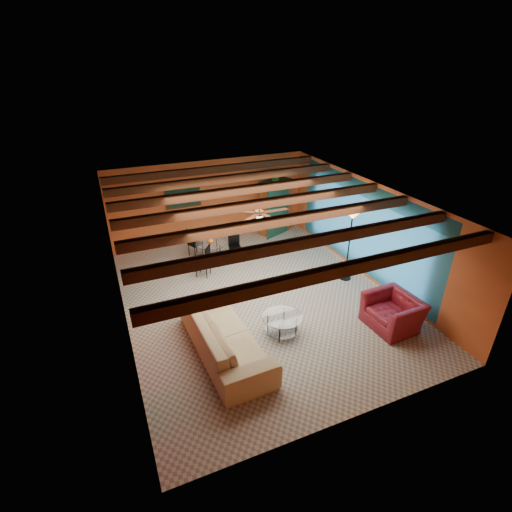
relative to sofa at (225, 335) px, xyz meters
name	(u,v)px	position (x,y,z in m)	size (l,w,h in m)	color
room	(258,211)	(1.44, 1.64, 1.94)	(6.52, 8.01, 2.71)	#9C978B
sofa	(225,335)	(0.00, 0.00, 0.00)	(2.90, 1.13, 0.85)	tan
armchair	(393,312)	(3.80, -0.68, -0.05)	(1.16, 1.01, 0.75)	maroon
coffee_table	(282,324)	(1.36, 0.07, -0.19)	(0.90, 0.90, 0.46)	silver
dining_table	(211,249)	(0.90, 3.87, 0.04)	(1.77, 1.77, 0.92)	silver
armoire	(275,208)	(3.64, 5.23, 0.49)	(1.04, 0.51, 1.82)	brown
floor_lamp	(349,246)	(4.09, 1.54, 0.59)	(0.41, 0.41, 2.03)	black
ceiling_fan	(259,213)	(1.44, 1.53, 1.94)	(1.50, 1.50, 0.44)	#472614
painting	(183,196)	(0.54, 5.49, 1.23)	(1.05, 0.03, 0.65)	black
potted_plant	(276,175)	(3.64, 5.23, 1.64)	(0.43, 0.37, 0.47)	#26661E
vase	(210,232)	(0.90, 3.87, 0.59)	(0.18, 0.18, 0.19)	orange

